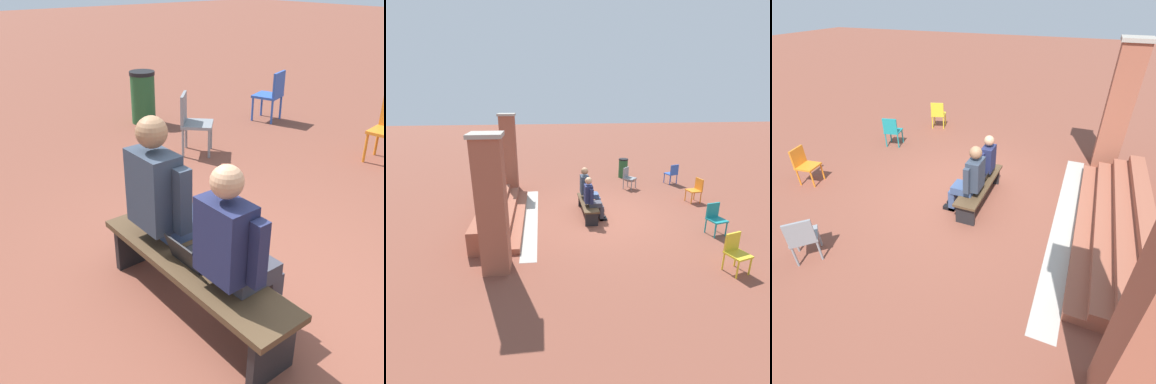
% 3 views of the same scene
% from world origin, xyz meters
% --- Properties ---
extents(ground_plane, '(60.00, 60.00, 0.00)m').
position_xyz_m(ground_plane, '(0.00, 0.00, 0.00)').
color(ground_plane, brown).
extents(concrete_strip, '(5.22, 0.40, 0.01)m').
position_xyz_m(concrete_strip, '(0.15, 2.13, 0.00)').
color(concrete_strip, '#A8A399').
rests_on(concrete_strip, ground).
extents(brick_steps, '(4.42, 1.20, 0.60)m').
position_xyz_m(brick_steps, '(0.15, 3.08, 0.23)').
color(brick_steps, '#93513D').
rests_on(brick_steps, ground).
extents(brick_pillar_left_of_steps, '(0.64, 0.64, 2.93)m').
position_xyz_m(brick_pillar_left_of_steps, '(-2.62, 2.77, 1.48)').
color(brick_pillar_left_of_steps, '#93513D').
rests_on(brick_pillar_left_of_steps, ground).
extents(brick_pillar_right_of_steps, '(0.64, 0.64, 2.93)m').
position_xyz_m(brick_pillar_right_of_steps, '(3.20, 2.98, 1.48)').
color(brick_pillar_right_of_steps, '#93513D').
rests_on(brick_pillar_right_of_steps, ground).
extents(bench, '(1.80, 0.44, 0.45)m').
position_xyz_m(bench, '(0.15, 0.37, 0.35)').
color(bench, '#4C3823').
rests_on(bench, ground).
extents(person_student, '(0.54, 0.68, 1.34)m').
position_xyz_m(person_student, '(-0.22, 0.31, 0.71)').
color(person_student, '#383842').
rests_on(person_student, ground).
extents(person_adult, '(0.60, 0.76, 1.44)m').
position_xyz_m(person_adult, '(0.56, 0.30, 0.76)').
color(person_adult, '#384C75').
rests_on(person_adult, ground).
extents(laptop, '(0.32, 0.29, 0.21)m').
position_xyz_m(laptop, '(0.15, 0.39, 0.50)').
color(laptop, black).
rests_on(laptop, bench).
extents(plastic_chair_mid_courtyard, '(0.50, 0.50, 0.84)m').
position_xyz_m(plastic_chair_mid_courtyard, '(-1.52, -2.84, 0.48)').
color(plastic_chair_mid_courtyard, teal).
rests_on(plastic_chair_mid_courtyard, ground).
extents(plastic_chair_near_bench_left, '(0.48, 0.48, 0.84)m').
position_xyz_m(plastic_chair_near_bench_left, '(0.91, -3.56, 0.48)').
color(plastic_chair_near_bench_left, orange).
rests_on(plastic_chair_near_bench_left, ground).
extents(plastic_chair_by_pillar, '(0.59, 0.59, 0.84)m').
position_xyz_m(plastic_chair_by_pillar, '(2.77, -1.66, 0.48)').
color(plastic_chair_by_pillar, gray).
rests_on(plastic_chair_by_pillar, ground).
extents(plastic_chair_far_right, '(0.52, 0.52, 0.84)m').
position_xyz_m(plastic_chair_far_right, '(-3.28, -2.26, 0.48)').
color(plastic_chair_far_right, gold).
rests_on(plastic_chair_far_right, ground).
extents(plastic_chair_far_left, '(0.53, 0.53, 0.84)m').
position_xyz_m(plastic_chair_far_left, '(3.13, -3.67, 0.48)').
color(plastic_chair_far_left, '#2D56B7').
rests_on(plastic_chair_far_left, ground).
extents(litter_bin, '(0.42, 0.42, 0.86)m').
position_xyz_m(litter_bin, '(4.38, -1.89, 0.43)').
color(litter_bin, '#23562D').
rests_on(litter_bin, ground).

